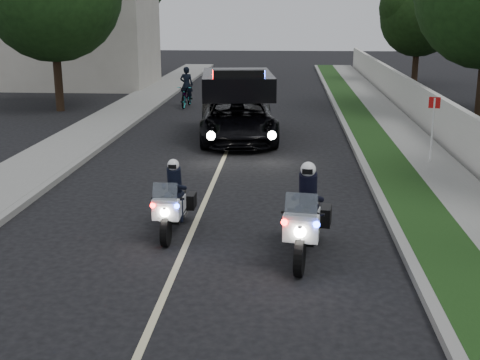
% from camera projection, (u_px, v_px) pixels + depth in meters
% --- Properties ---
extents(ground, '(120.00, 120.00, 0.00)m').
position_uv_depth(ground, '(175.00, 270.00, 10.78)').
color(ground, black).
rests_on(ground, ground).
extents(curb_right, '(0.20, 60.00, 0.15)m').
position_uv_depth(curb_right, '(355.00, 147.00, 20.08)').
color(curb_right, gray).
rests_on(curb_right, ground).
extents(grass_verge, '(1.20, 60.00, 0.16)m').
position_uv_depth(grass_verge, '(377.00, 147.00, 20.03)').
color(grass_verge, '#193814').
rests_on(grass_verge, ground).
extents(sidewalk_right, '(1.40, 60.00, 0.16)m').
position_uv_depth(sidewalk_right, '(418.00, 148.00, 19.94)').
color(sidewalk_right, gray).
rests_on(sidewalk_right, ground).
extents(property_wall, '(0.22, 60.00, 1.50)m').
position_uv_depth(property_wall, '(452.00, 128.00, 19.69)').
color(property_wall, beige).
rests_on(property_wall, ground).
extents(curb_left, '(0.20, 60.00, 0.15)m').
position_uv_depth(curb_left, '(106.00, 143.00, 20.68)').
color(curb_left, gray).
rests_on(curb_left, ground).
extents(sidewalk_left, '(2.00, 60.00, 0.16)m').
position_uv_depth(sidewalk_left, '(73.00, 142.00, 20.75)').
color(sidewalk_left, gray).
rests_on(sidewalk_left, ground).
extents(building_far, '(8.00, 6.00, 7.00)m').
position_uv_depth(building_far, '(80.00, 25.00, 35.59)').
color(building_far, '#A8A396').
rests_on(building_far, ground).
extents(lane_marking, '(0.12, 50.00, 0.01)m').
position_uv_depth(lane_marking, '(229.00, 147.00, 20.40)').
color(lane_marking, '#BFB78C').
rests_on(lane_marking, ground).
extents(police_moto_left, '(0.65, 1.78, 1.50)m').
position_uv_depth(police_moto_left, '(174.00, 232.00, 12.60)').
color(police_moto_left, silver).
rests_on(police_moto_left, ground).
extents(police_moto_right, '(0.99, 2.13, 1.75)m').
position_uv_depth(police_moto_right, '(305.00, 256.00, 11.38)').
color(police_moto_right, silver).
rests_on(police_moto_right, ground).
extents(police_suv, '(3.13, 5.73, 2.66)m').
position_uv_depth(police_suv, '(238.00, 140.00, 21.59)').
color(police_suv, black).
rests_on(police_suv, ground).
extents(bicycle, '(0.76, 1.90, 0.98)m').
position_uv_depth(bicycle, '(187.00, 107.00, 28.83)').
color(bicycle, black).
rests_on(bicycle, ground).
extents(cyclist, '(0.60, 0.40, 1.65)m').
position_uv_depth(cyclist, '(187.00, 107.00, 28.83)').
color(cyclist, black).
rests_on(cyclist, ground).
extents(sign_post, '(0.40, 0.40, 2.06)m').
position_uv_depth(sign_post, '(429.00, 166.00, 17.90)').
color(sign_post, '#B10C0D').
rests_on(sign_post, ground).
extents(tree_right_d, '(7.34, 7.34, 9.57)m').
position_uv_depth(tree_right_d, '(478.00, 122.00, 25.08)').
color(tree_right_d, '#1B3E14').
rests_on(tree_right_d, ground).
extents(tree_right_e, '(5.42, 5.42, 7.56)m').
position_uv_depth(tree_right_e, '(414.00, 84.00, 37.68)').
color(tree_right_e, black).
rests_on(tree_right_e, ground).
extents(tree_left_near, '(6.79, 6.79, 9.92)m').
position_uv_depth(tree_left_near, '(61.00, 111.00, 27.74)').
color(tree_left_near, '#193C14').
rests_on(tree_left_near, ground).
extents(tree_left_far, '(7.21, 7.21, 9.74)m').
position_uv_depth(tree_left_far, '(117.00, 78.00, 40.97)').
color(tree_left_far, black).
rests_on(tree_left_far, ground).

